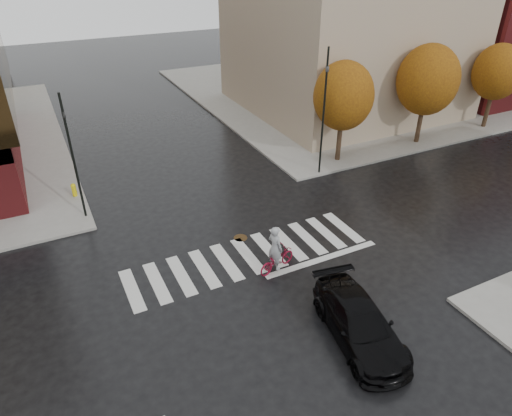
{
  "coord_description": "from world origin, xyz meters",
  "views": [
    {
      "loc": [
        -7.46,
        -15.25,
        12.92
      ],
      "look_at": [
        0.81,
        1.27,
        2.0
      ],
      "focal_mm": 32.0,
      "sensor_mm": 36.0,
      "label": 1
    }
  ],
  "objects_px": {
    "traffic_light_nw": "(72,151)",
    "traffic_light_ne": "(324,104)",
    "sedan": "(359,323)",
    "cyclist": "(276,255)",
    "fire_hydrant": "(74,189)"
  },
  "relations": [
    {
      "from": "traffic_light_ne",
      "to": "cyclist",
      "type": "bearing_deg",
      "value": 36.43
    },
    {
      "from": "cyclist",
      "to": "traffic_light_ne",
      "type": "relative_size",
      "value": 0.3
    },
    {
      "from": "sedan",
      "to": "cyclist",
      "type": "distance_m",
      "value": 5.04
    },
    {
      "from": "traffic_light_nw",
      "to": "traffic_light_ne",
      "type": "bearing_deg",
      "value": 77.46
    },
    {
      "from": "traffic_light_ne",
      "to": "fire_hydrant",
      "type": "height_order",
      "value": "traffic_light_ne"
    },
    {
      "from": "sedan",
      "to": "traffic_light_ne",
      "type": "bearing_deg",
      "value": 72.57
    },
    {
      "from": "traffic_light_nw",
      "to": "fire_hydrant",
      "type": "xyz_separation_m",
      "value": [
        -0.2,
        2.55,
        -3.3
      ]
    },
    {
      "from": "fire_hydrant",
      "to": "sedan",
      "type": "bearing_deg",
      "value": -63.56
    },
    {
      "from": "traffic_light_nw",
      "to": "traffic_light_ne",
      "type": "height_order",
      "value": "traffic_light_ne"
    },
    {
      "from": "sedan",
      "to": "traffic_light_nw",
      "type": "height_order",
      "value": "traffic_light_nw"
    },
    {
      "from": "cyclist",
      "to": "traffic_light_ne",
      "type": "distance_m",
      "value": 10.88
    },
    {
      "from": "traffic_light_nw",
      "to": "fire_hydrant",
      "type": "height_order",
      "value": "traffic_light_nw"
    },
    {
      "from": "sedan",
      "to": "traffic_light_ne",
      "type": "relative_size",
      "value": 0.67
    },
    {
      "from": "traffic_light_nw",
      "to": "traffic_light_ne",
      "type": "xyz_separation_m",
      "value": [
        14.11,
        -1.15,
        0.69
      ]
    },
    {
      "from": "cyclist",
      "to": "traffic_light_ne",
      "type": "height_order",
      "value": "traffic_light_ne"
    }
  ]
}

